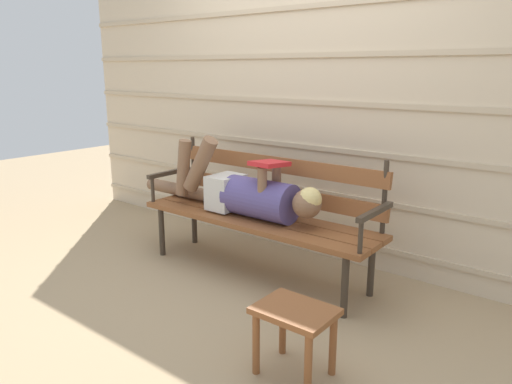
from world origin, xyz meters
The scene contains 5 objects.
ground_plane centered at (0.00, 0.00, 0.00)m, with size 12.00×12.00×0.00m, color tan.
house_siding centered at (0.00, 0.77, 1.19)m, with size 5.05×0.08×2.37m.
park_bench centered at (0.00, 0.21, 0.48)m, with size 1.82×0.47×0.89m.
reclining_person centered at (-0.10, 0.14, 0.58)m, with size 1.70×0.27×0.54m.
footstool centered at (0.87, -0.68, 0.27)m, with size 0.36×0.28×0.35m.
Camera 1 is at (1.99, -2.39, 1.42)m, focal length 33.81 mm.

